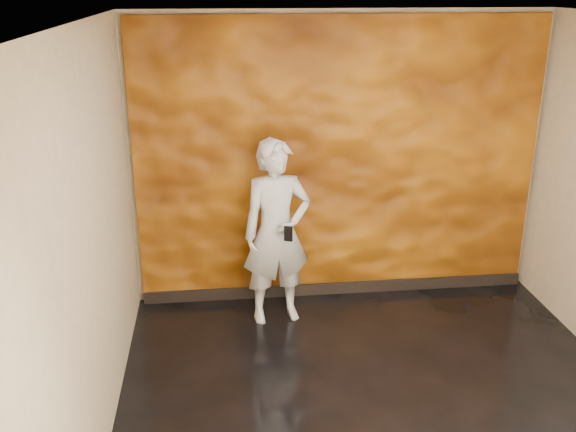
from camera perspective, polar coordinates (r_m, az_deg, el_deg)
The scene contains 5 objects.
room at distance 4.40m, azimuth 9.45°, elevation -1.84°, with size 4.02×4.02×2.81m.
feature_wall at distance 6.22m, azimuth 4.60°, elevation 4.73°, with size 3.90×0.06×2.75m, color #C77311.
baseboard at distance 6.65m, azimuth 4.34°, elevation -6.39°, with size 3.90×0.04×0.12m, color black.
man at distance 5.85m, azimuth -1.00°, elevation -1.48°, with size 0.63×0.42×1.74m, color #9FA6B0.
phone at distance 5.57m, azimuth 0.03°, elevation -1.58°, with size 0.07×0.01×0.14m, color black.
Camera 1 is at (-1.18, -3.92, 3.03)m, focal length 40.00 mm.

